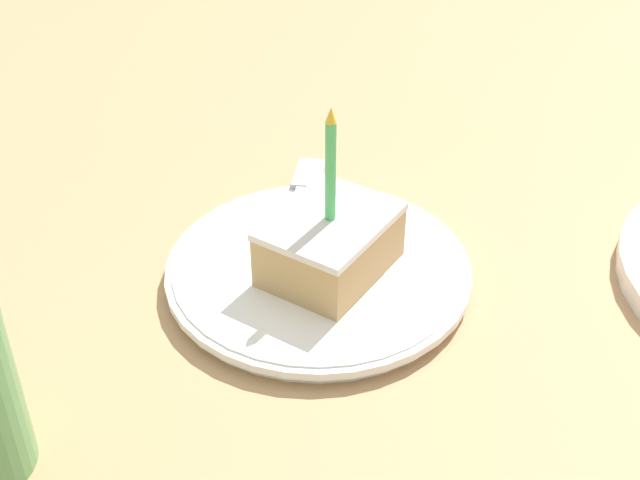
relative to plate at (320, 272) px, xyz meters
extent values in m
cube|color=tan|center=(0.00, 0.02, -0.03)|extent=(2.40, 2.40, 0.04)
cylinder|color=white|center=(0.00, 0.00, 0.00)|extent=(0.22, 0.22, 0.02)
cylinder|color=white|center=(0.00, 0.00, 0.00)|extent=(0.23, 0.23, 0.01)
cube|color=tan|center=(0.01, 0.00, 0.03)|extent=(0.07, 0.09, 0.04)
cube|color=silver|center=(0.01, 0.00, 0.05)|extent=(0.07, 0.10, 0.01)
cylinder|color=#4CBF66|center=(0.01, 0.00, 0.09)|extent=(0.01, 0.01, 0.08)
cone|color=yellow|center=(0.01, 0.00, 0.13)|extent=(0.01, 0.01, 0.01)
cube|color=#B2B2B7|center=(-0.04, 0.02, 0.01)|extent=(0.06, 0.12, 0.00)
cube|color=#B2B2B7|center=(-0.08, 0.10, 0.01)|extent=(0.04, 0.05, 0.00)
camera|label=1|loc=(0.29, -0.44, 0.41)|focal=50.00mm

